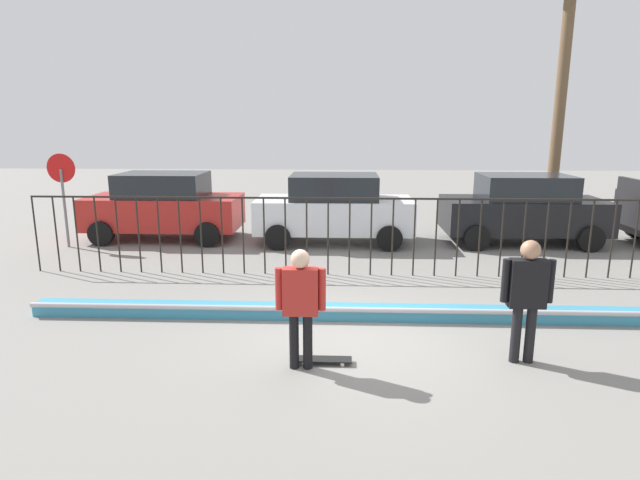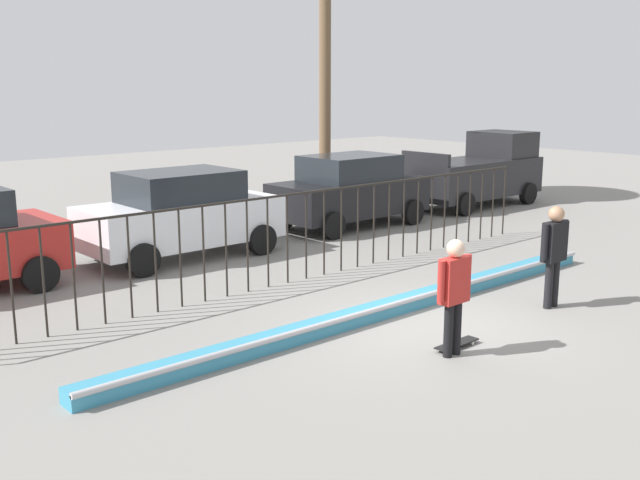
% 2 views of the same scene
% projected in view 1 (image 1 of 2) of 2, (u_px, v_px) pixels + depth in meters
% --- Properties ---
extents(ground_plane, '(60.00, 60.00, 0.00)m').
position_uv_depth(ground_plane, '(351.00, 338.00, 8.15)').
color(ground_plane, gray).
extents(bowl_coping_ledge, '(11.00, 0.40, 0.27)m').
position_uv_depth(bowl_coping_ledge, '(351.00, 312.00, 8.92)').
color(bowl_coping_ledge, teal).
rests_on(bowl_coping_ledge, ground).
extents(perimeter_fence, '(14.04, 0.04, 1.72)m').
position_uv_depth(perimeter_fence, '(350.00, 227.00, 11.30)').
color(perimeter_fence, black).
rests_on(perimeter_fence, ground).
extents(skateboarder, '(0.67, 0.25, 1.67)m').
position_uv_depth(skateboarder, '(301.00, 298.00, 6.93)').
color(skateboarder, black).
rests_on(skateboarder, ground).
extents(skateboard, '(0.80, 0.20, 0.07)m').
position_uv_depth(skateboard, '(323.00, 359.00, 7.27)').
color(skateboard, black).
rests_on(skateboard, ground).
extents(camera_operator, '(0.71, 0.27, 1.75)m').
position_uv_depth(camera_operator, '(527.00, 290.00, 7.11)').
color(camera_operator, black).
rests_on(camera_operator, ground).
extents(parked_car_red, '(4.30, 2.12, 1.90)m').
position_uv_depth(parked_car_red, '(164.00, 206.00, 14.91)').
color(parked_car_red, '#B2231E').
rests_on(parked_car_red, ground).
extents(parked_car_white, '(4.30, 2.12, 1.90)m').
position_uv_depth(parked_car_white, '(334.00, 208.00, 14.44)').
color(parked_car_white, silver).
rests_on(parked_car_white, ground).
extents(parked_car_black, '(4.30, 2.12, 1.90)m').
position_uv_depth(parked_car_black, '(523.00, 209.00, 14.37)').
color(parked_car_black, black).
rests_on(parked_car_black, ground).
extents(stop_sign, '(0.76, 0.07, 2.50)m').
position_uv_depth(stop_sign, '(63.00, 187.00, 13.78)').
color(stop_sign, slate).
rests_on(stop_sign, ground).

